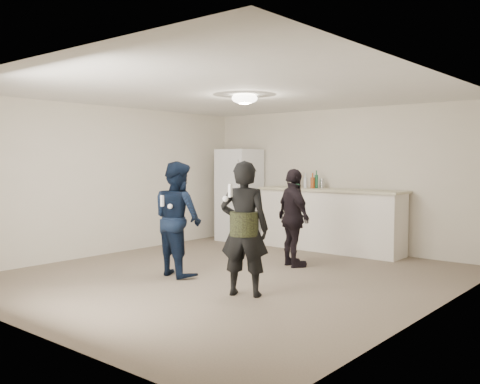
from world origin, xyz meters
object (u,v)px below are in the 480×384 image
Objects in this scene: man at (178,219)px; spectator at (294,218)px; shaker at (322,183)px; fridge at (239,195)px; woman at (244,228)px; counter at (330,221)px.

man is 1.08× the size of spectator.
fridge is at bearing -174.04° from shaker.
woman is at bearing 179.43° from man.
counter is at bearing -90.87° from man.
woman is 1.09× the size of spectator.
woman is at bearing -76.57° from counter.
spectator reaches higher than shaker.
shaker is 3.24m from man.
spectator is (2.30, -1.49, -0.17)m from fridge.
woman is at bearing -49.40° from fridge.
fridge is 1.23× the size of spectator.
woman is 1.86m from spectator.
fridge is at bearing -178.01° from counter.
fridge reaches higher than woman.
man is 1.76m from spectator.
counter is at bearing 1.99° from fridge.
shaker is at bearing -97.45° from woman.
spectator is (0.90, 1.52, -0.06)m from man.
fridge is 2.74m from spectator.
fridge is at bearing -54.68° from man.
shaker is 0.11× the size of man.
shaker is 0.11× the size of woman.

